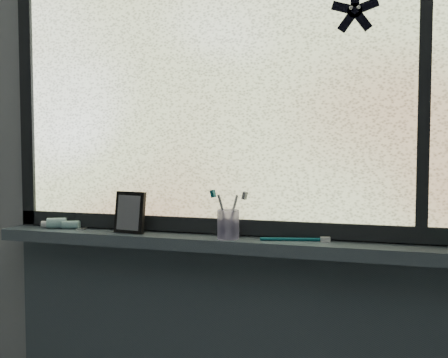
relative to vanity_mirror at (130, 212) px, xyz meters
name	(u,v)px	position (x,y,z in m)	size (l,w,h in m)	color
wall_back	(230,166)	(0.33, 0.08, 0.16)	(3.00, 0.01, 2.50)	#9EA3A8
windowsill	(224,243)	(0.33, 0.01, -0.09)	(1.62, 0.14, 0.04)	#4A5862
window_pane	(228,80)	(0.33, 0.06, 0.44)	(1.50, 0.01, 1.00)	silver
frame_bottom	(228,226)	(0.33, 0.06, -0.04)	(1.60, 0.03, 0.05)	black
frame_left	(28,89)	(-0.44, 0.06, 0.44)	(0.05, 0.03, 1.10)	black
frame_mullion	(425,72)	(0.93, 0.06, 0.44)	(0.04, 0.03, 1.00)	black
starfish_sticker	(355,11)	(0.73, 0.05, 0.63)	(0.15, 0.02, 0.15)	black
vanity_mirror	(130,212)	(0.00, 0.00, 0.00)	(0.11, 0.06, 0.14)	black
toothpaste_tube	(62,223)	(-0.28, 0.01, -0.05)	(0.21, 0.04, 0.04)	white
toothbrush_cup	(228,224)	(0.35, -0.01, -0.02)	(0.07, 0.07, 0.09)	#AAA0D3
toothbrush_lying	(291,238)	(0.55, 0.01, -0.06)	(0.23, 0.02, 0.02)	#0B5B69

